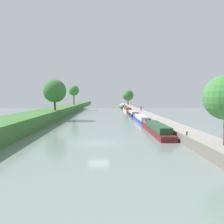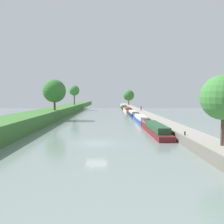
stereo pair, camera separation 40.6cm
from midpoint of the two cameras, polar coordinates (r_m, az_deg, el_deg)
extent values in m
plane|color=slate|center=(27.40, -3.84, -7.72)|extent=(160.00, 160.00, 0.00)
cube|color=gray|center=(29.19, 19.69, -6.19)|extent=(3.26, 260.00, 1.04)
cube|color=#6B665B|center=(28.61, 16.39, -6.27)|extent=(0.25, 260.00, 1.09)
cube|color=maroon|center=(34.75, 10.76, -4.72)|extent=(2.05, 14.04, 0.70)
cube|color=#234C2D|center=(33.96, 11.02, -3.60)|extent=(1.68, 9.83, 0.85)
cone|color=maroon|center=(42.17, 8.59, -3.18)|extent=(1.95, 1.23, 1.95)
cube|color=#283D93|center=(50.83, 7.02, -1.98)|extent=(1.87, 13.94, 0.67)
cube|color=silver|center=(50.08, 7.14, -1.26)|extent=(1.54, 9.76, 0.74)
cone|color=#283D93|center=(58.26, 5.95, -1.22)|extent=(1.78, 1.12, 1.78)
cube|color=#141E42|center=(66.78, 5.03, -0.52)|extent=(1.96, 13.74, 0.78)
cube|color=beige|center=(66.04, 5.10, 0.05)|extent=(1.61, 9.62, 0.64)
cone|color=#141E42|center=(74.17, 4.39, -0.07)|extent=(1.86, 1.18, 1.86)
cube|color=beige|center=(82.80, 3.67, 0.33)|extent=(2.07, 15.06, 0.75)
cube|color=maroon|center=(82.00, 3.71, 0.88)|extent=(1.70, 10.54, 0.90)
cone|color=beige|center=(90.91, 3.22, 0.65)|extent=(1.97, 1.24, 1.97)
cube|color=black|center=(98.36, 2.92, 0.90)|extent=(1.97, 10.99, 0.75)
cube|color=#234C2D|center=(97.77, 2.94, 1.36)|extent=(1.61, 7.70, 0.87)
cone|color=black|center=(104.42, 2.67, 1.08)|extent=(1.87, 1.18, 1.87)
cube|color=#1E6033|center=(111.77, 2.38, 1.27)|extent=(1.99, 12.18, 0.79)
cube|color=silver|center=(111.13, 2.41, 1.67)|extent=(1.64, 8.53, 0.83)
cone|color=#1E6033|center=(118.44, 2.17, 1.42)|extent=(1.89, 1.20, 1.89)
cylinder|color=brown|center=(123.04, 3.93, 2.62)|extent=(0.53, 0.53, 3.49)
sphere|color=#387533|center=(123.01, 3.94, 4.18)|extent=(5.84, 5.84, 5.84)
cylinder|color=#4C3828|center=(91.54, -9.62, 3.24)|extent=(0.44, 0.44, 4.44)
sphere|color=#3D7F38|center=(91.56, -9.64, 5.34)|extent=(4.11, 4.11, 4.11)
cylinder|color=#4C3828|center=(54.01, -14.29, 1.98)|extent=(0.46, 0.46, 3.00)
sphere|color=#33702D|center=(54.00, -14.35, 5.11)|extent=(5.26, 5.26, 5.26)
cylinder|color=#282D42|center=(72.01, 7.09, 0.63)|extent=(0.26, 0.26, 0.82)
cylinder|color=#B22D28|center=(71.97, 7.09, 1.20)|extent=(0.34, 0.34, 0.62)
sphere|color=tan|center=(71.96, 7.10, 1.54)|extent=(0.22, 0.22, 0.22)
cylinder|color=black|center=(27.82, 17.80, -5.09)|extent=(0.16, 0.16, 0.45)
cylinder|color=black|center=(118.55, 3.06, 1.84)|extent=(0.16, 0.16, 0.45)
camera|label=1|loc=(0.20, -90.18, -0.01)|focal=36.58mm
camera|label=2|loc=(0.20, 89.82, 0.01)|focal=36.58mm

